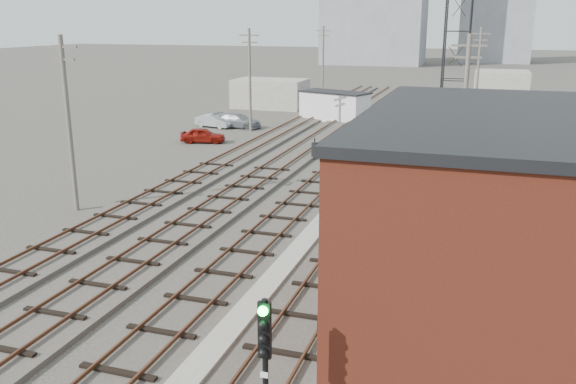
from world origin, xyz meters
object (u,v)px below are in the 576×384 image
at_px(signal_mast, 265,375).
at_px(car_red, 203,135).
at_px(car_silver, 214,121).
at_px(car_grey, 237,121).
at_px(switch_stand, 315,150).
at_px(site_trailer, 334,106).

xyz_separation_m(signal_mast, car_red, (-17.92, 33.93, -1.89)).
distance_m(signal_mast, car_silver, 45.71).
height_order(car_silver, car_grey, car_grey).
relative_size(signal_mast, switch_stand, 2.92).
relative_size(switch_stand, car_red, 0.40).
bearing_deg(car_red, car_grey, -13.18).
height_order(car_red, car_silver, car_red).
bearing_deg(car_grey, signal_mast, -151.65).
height_order(signal_mast, site_trailer, signal_mast).
distance_m(signal_mast, site_trailer, 49.47).
bearing_deg(switch_stand, signal_mast, -60.09).
bearing_deg(car_silver, car_grey, -63.51).
bearing_deg(site_trailer, switch_stand, -60.68).
height_order(site_trailer, car_grey, site_trailer).
relative_size(signal_mast, car_silver, 1.15).
bearing_deg(car_grey, switch_stand, -130.75).
distance_m(car_red, car_grey, 7.60).
relative_size(switch_stand, car_grey, 0.32).
bearing_deg(signal_mast, switch_stand, 103.81).
bearing_deg(switch_stand, car_grey, 150.48).
xyz_separation_m(signal_mast, site_trailer, (-10.46, 48.34, -1.05)).
height_order(signal_mast, switch_stand, signal_mast).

